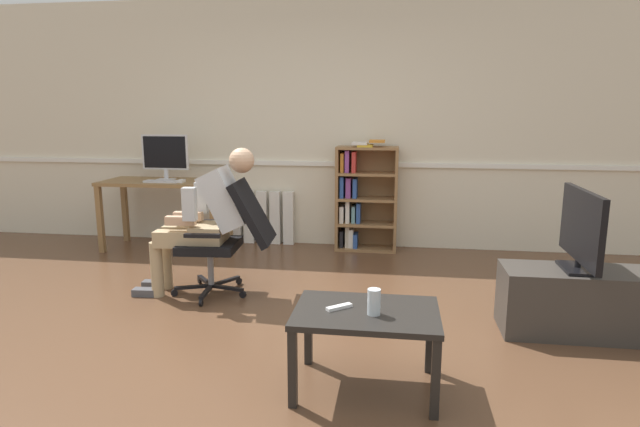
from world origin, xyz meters
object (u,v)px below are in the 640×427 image
at_px(computer_mouse, 181,181).
at_px(tv_screen, 582,229).
at_px(imac_monitor, 165,154).
at_px(tv_stand, 574,302).
at_px(bookshelf, 362,198).
at_px(coffee_table, 366,321).
at_px(drinking_glass, 374,302).
at_px(computer_desk, 165,190).
at_px(spare_remote, 339,307).
at_px(radiator, 256,217).
at_px(keyboard, 162,181).
at_px(person_seated, 206,217).
at_px(office_chair, 229,233).

distance_m(computer_mouse, tv_screen, 3.81).
height_order(imac_monitor, tv_stand, imac_monitor).
height_order(tv_stand, tv_screen, tv_screen).
bearing_deg(bookshelf, imac_monitor, -174.30).
height_order(coffee_table, drinking_glass, drinking_glass).
height_order(computer_desk, spare_remote, computer_desk).
bearing_deg(radiator, keyboard, -148.38).
xyz_separation_m(radiator, spare_remote, (1.30, -3.05, 0.16)).
bearing_deg(keyboard, person_seated, -52.18).
bearing_deg(tv_screen, tv_stand, 90.00).
distance_m(imac_monitor, bookshelf, 2.19).
distance_m(radiator, tv_screen, 3.54).
bearing_deg(spare_remote, bookshelf, 141.91).
relative_size(bookshelf, person_seated, 0.99).
height_order(computer_desk, office_chair, office_chair).
relative_size(computer_mouse, office_chair, 0.10).
xyz_separation_m(computer_mouse, tv_screen, (3.46, -1.61, -0.04)).
bearing_deg(tv_screen, keyboard, 67.40).
bearing_deg(spare_remote, computer_desk, 179.86).
bearing_deg(office_chair, computer_mouse, -147.22).
relative_size(bookshelf, tv_stand, 1.25).
relative_size(tv_screen, coffee_table, 1.00).
bearing_deg(tv_stand, radiator, 142.87).
distance_m(keyboard, spare_remote, 3.34).
bearing_deg(imac_monitor, tv_stand, -25.99).
bearing_deg(tv_screen, computer_mouse, 65.88).
xyz_separation_m(office_chair, spare_remote, (1.05, -1.35, -0.06)).
height_order(computer_mouse, office_chair, office_chair).
relative_size(tv_screen, spare_remote, 5.13).
height_order(bookshelf, office_chair, bookshelf).
xyz_separation_m(radiator, coffee_table, (1.45, -3.05, 0.09)).
distance_m(imac_monitor, tv_stand, 4.21).
bearing_deg(person_seated, spare_remote, 38.63).
bearing_deg(drinking_glass, tv_stand, 36.85).
height_order(keyboard, coffee_table, keyboard).
bearing_deg(drinking_glass, radiator, 115.61).
distance_m(imac_monitor, drinking_glass, 3.72).
xyz_separation_m(imac_monitor, computer_mouse, (0.26, -0.20, -0.27)).
height_order(bookshelf, spare_remote, bookshelf).
relative_size(tv_screen, drinking_glass, 5.59).
bearing_deg(keyboard, radiator, 31.62).
distance_m(computer_desk, computer_mouse, 0.30).
distance_m(office_chair, person_seated, 0.23).
xyz_separation_m(computer_desk, computer_mouse, (0.24, -0.12, 0.12)).
bearing_deg(drinking_glass, imac_monitor, 130.64).
xyz_separation_m(computer_desk, radiator, (0.90, 0.39, -0.35)).
bearing_deg(imac_monitor, radiator, 18.98).
bearing_deg(computer_desk, person_seated, -54.18).
distance_m(office_chair, spare_remote, 1.71).
xyz_separation_m(imac_monitor, coffee_table, (2.36, -2.74, -0.65)).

